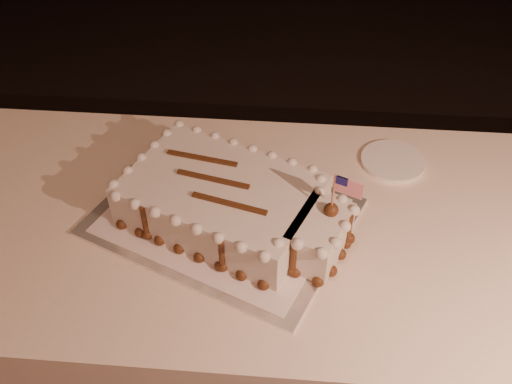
# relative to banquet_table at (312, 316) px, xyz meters

# --- Properties ---
(room_shell) EXTENTS (6.10, 8.10, 2.90)m
(room_shell) POSITION_rel_banquet_table_xyz_m (0.00, -0.60, 1.02)
(room_shell) COLOR black
(room_shell) RESTS_ON ground
(banquet_table) EXTENTS (2.40, 0.80, 0.75)m
(banquet_table) POSITION_rel_banquet_table_xyz_m (0.00, 0.00, 0.00)
(banquet_table) COLOR #FADDC2
(banquet_table) RESTS_ON ground
(cake_board) EXTENTS (0.70, 0.62, 0.01)m
(cake_board) POSITION_rel_banquet_table_xyz_m (-0.24, 0.01, 0.38)
(cake_board) COLOR white
(cake_board) RESTS_ON banquet_table
(doily) EXTENTS (0.62, 0.56, 0.00)m
(doily) POSITION_rel_banquet_table_xyz_m (-0.24, 0.01, 0.38)
(doily) COLOR white
(doily) RESTS_ON cake_board
(sheet_cake) EXTENTS (0.57, 0.45, 0.22)m
(sheet_cake) POSITION_rel_banquet_table_xyz_m (-0.21, -0.01, 0.44)
(sheet_cake) COLOR silver
(sheet_cake) RESTS_ON doily
(side_plate) EXTENTS (0.17, 0.17, 0.01)m
(side_plate) POSITION_rel_banquet_table_xyz_m (0.19, 0.24, 0.38)
(side_plate) COLOR white
(side_plate) RESTS_ON banquet_table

